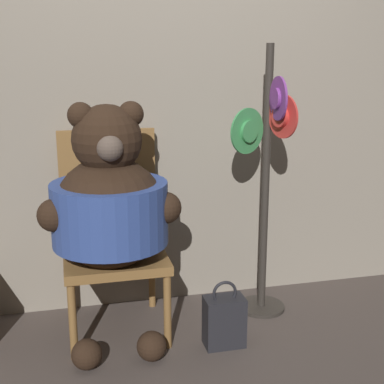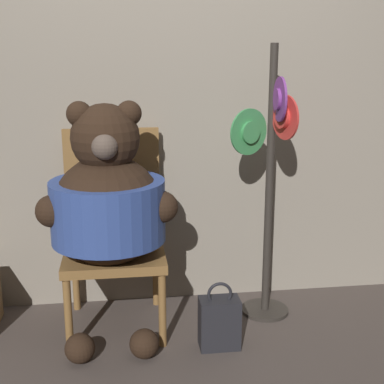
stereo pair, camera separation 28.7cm
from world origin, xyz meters
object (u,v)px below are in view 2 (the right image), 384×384
at_px(chair, 114,227).
at_px(hat_display_rack, 269,179).
at_px(handbag_on_ground, 219,322).
at_px(teddy_bear, 108,204).

bearing_deg(chair, hat_display_rack, -6.77).
bearing_deg(handbag_on_ground, hat_display_rack, 42.33).
relative_size(chair, handbag_on_ground, 2.99).
height_order(teddy_bear, hat_display_rack, hat_display_rack).
height_order(chair, handbag_on_ground, chair).
relative_size(hat_display_rack, handbag_on_ground, 4.26).
height_order(teddy_bear, handbag_on_ground, teddy_bear).
distance_m(teddy_bear, handbag_on_ground, 0.85).
xyz_separation_m(teddy_bear, handbag_on_ground, (0.55, -0.20, -0.61)).
height_order(chair, teddy_bear, teddy_bear).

